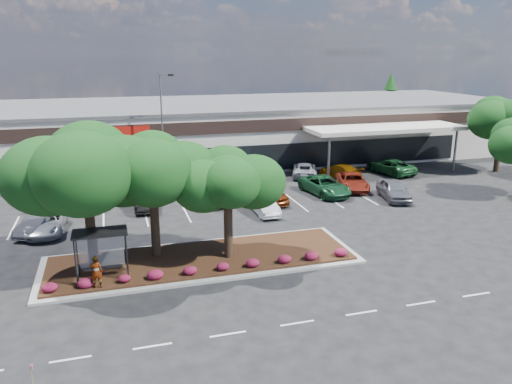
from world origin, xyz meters
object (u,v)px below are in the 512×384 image
object	(u,v)px
survey_stake	(32,374)
car_0	(46,223)
light_pole	(164,137)
car_1	(39,223)

from	to	relation	value
survey_stake	car_0	distance (m)	17.54
light_pole	survey_stake	xyz separation A→B (m)	(-7.97, -27.75, -3.76)
car_0	car_1	distance (m)	0.46
car_0	car_1	size ratio (longest dim) A/B	1.19
survey_stake	car_1	bearing A→B (deg)	95.55
survey_stake	car_1	world-z (taller)	car_1
survey_stake	car_1	size ratio (longest dim) A/B	0.26
car_1	car_0	bearing A→B (deg)	26.24
light_pole	survey_stake	world-z (taller)	light_pole
light_pole	survey_stake	bearing A→B (deg)	-106.02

